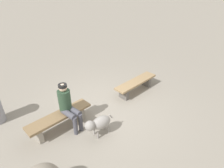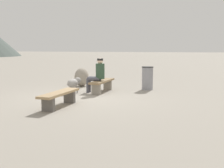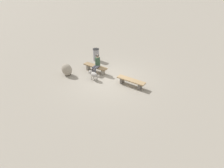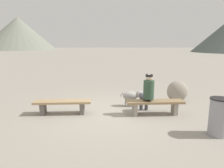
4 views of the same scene
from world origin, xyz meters
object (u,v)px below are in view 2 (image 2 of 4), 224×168
object	(u,v)px
bench_right	(102,83)
dog	(74,83)
trash_bin	(147,78)
boulder	(82,77)
bench_left	(60,96)
seated_person	(98,73)

from	to	relation	value
bench_right	dog	distance (m)	1.05
trash_bin	boulder	distance (m)	2.87
bench_right	boulder	distance (m)	1.84
bench_right	dog	size ratio (longest dim) A/B	2.18
dog	bench_left	bearing A→B (deg)	-155.75
bench_right	dog	world-z (taller)	dog
seated_person	trash_bin	xyz separation A→B (m)	(1.41, -1.52, -0.26)
bench_left	boulder	bearing A→B (deg)	16.06
bench_left	seated_person	xyz separation A→B (m)	(2.61, 0.00, 0.41)
bench_right	seated_person	world-z (taller)	seated_person
bench_left	bench_right	distance (m)	2.84
seated_person	dog	xyz separation A→B (m)	(-0.37, 0.78, -0.34)
seated_person	trash_bin	bearing A→B (deg)	-54.48
dog	boulder	distance (m)	1.83
bench_left	bench_right	world-z (taller)	bench_right
bench_left	seated_person	bearing A→B (deg)	-2.66
bench_left	seated_person	world-z (taller)	seated_person
seated_person	boulder	world-z (taller)	seated_person
bench_left	dog	size ratio (longest dim) A/B	2.18
bench_left	trash_bin	distance (m)	4.30
bench_left	dog	distance (m)	2.37
bench_right	trash_bin	xyz separation A→B (m)	(1.19, -1.43, 0.13)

